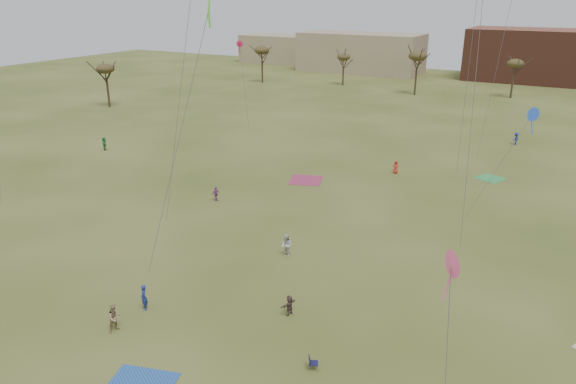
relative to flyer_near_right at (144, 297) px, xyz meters
The scene contains 16 objects.
ground 4.75m from the flyer_near_right, ahead, with size 260.00×260.00×0.00m, color #394816.
flyer_near_right is the anchor object (origin of this frame).
spectator_fore_b 2.71m from the flyer_near_right, 87.64° to the right, with size 0.90×0.70×1.85m, color #997A61.
spectator_fore_c 9.77m from the flyer_near_right, 25.21° to the left, with size 1.33×0.42×1.43m, color brown.
spectator_mid_d 20.09m from the flyer_near_right, 112.54° to the left, with size 0.88×0.37×1.50m, color #9D429F.
spectator_mid_e 12.28m from the flyer_near_right, 68.09° to the left, with size 0.91×0.71×1.88m, color silver.
flyer_far_a 41.63m from the flyer_near_right, 140.45° to the left, with size 1.63×0.52×1.76m, color #287939.
flyer_far_b 36.40m from the flyer_near_right, 81.18° to the left, with size 0.76×0.49×1.55m, color red.
flyer_far_c 58.71m from the flyer_near_right, 73.97° to the left, with size 1.11×0.64×1.71m, color navy.
blanket_plum 28.77m from the flyer_near_right, 95.07° to the left, with size 3.58×3.58×0.03m, color #A03155.
blanket_olive 42.50m from the flyer_near_right, 68.30° to the left, with size 2.74×2.74×0.03m, color green.
camp_chair_center 12.68m from the flyer_near_right, ahead, with size 0.72×0.70×0.87m.
tree_line 78.92m from the flyer_near_right, 88.70° to the left, with size 117.44×49.32×8.91m.
building_tan 118.57m from the flyer_near_right, 104.85° to the left, with size 32.00×14.00×10.00m, color #937F60.
building_brick 120.03m from the flyer_near_right, 85.39° to the left, with size 26.00×16.00×12.00m, color brown.
building_tan_west 135.74m from the flyer_near_right, 116.41° to the left, with size 20.00×12.00×8.00m, color #937F60.
Camera 1 is at (18.77, -21.80, 20.04)m, focal length 33.19 mm.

